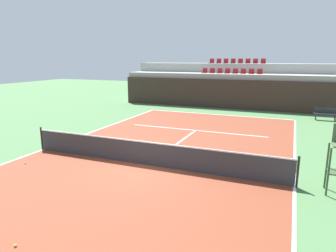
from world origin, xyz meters
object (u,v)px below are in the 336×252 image
at_px(tennis_ball_2, 15,246).
at_px(tennis_net, 148,153).
at_px(player_bench, 326,113).
at_px(tennis_ball_0, 25,163).

bearing_deg(tennis_ball_2, tennis_net, 86.29).
relative_size(tennis_net, tennis_ball_2, 167.88).
bearing_deg(player_bench, tennis_ball_0, -129.42).
xyz_separation_m(player_bench, tennis_ball_2, (-7.74, -18.74, -0.46)).
bearing_deg(player_bench, tennis_net, -119.91).
bearing_deg(tennis_ball_0, player_bench, 50.58).
distance_m(tennis_net, tennis_ball_2, 5.99).
xyz_separation_m(tennis_net, player_bench, (7.35, 12.78, -0.00)).
bearing_deg(player_bench, tennis_ball_2, -112.44).
distance_m(tennis_ball_0, tennis_ball_2, 5.94).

